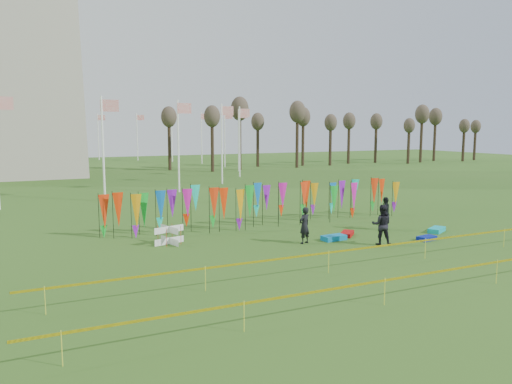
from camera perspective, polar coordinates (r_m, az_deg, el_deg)
name	(u,v)px	position (r m, az deg, el deg)	size (l,w,h in m)	color
ground	(331,254)	(22.98, 8.59, -6.97)	(160.00, 160.00, 0.00)	#2A5217
flagpole_ring	(5,141)	(66.47, -26.73, 5.19)	(57.40, 56.16, 8.00)	white
banner_row	(267,200)	(28.82, 1.27, -0.92)	(18.64, 0.64, 2.38)	black
caution_tape_near	(362,249)	(20.70, 11.99, -6.44)	(26.00, 0.02, 0.90)	#FCE405
caution_tape_far	(431,274)	(17.97, 19.34, -8.83)	(26.00, 0.02, 0.90)	#FCE405
tree_line	(346,124)	(76.66, 10.25, 7.68)	(53.92, 1.92, 7.84)	#38291C
box_kite	(169,235)	(24.73, -9.87, -4.88)	(0.82, 0.82, 0.92)	red
person_left	(304,225)	(24.58, 5.56, -3.82)	(0.66, 0.48, 1.80)	black
person_mid	(382,225)	(24.94, 14.18, -3.65)	(0.96, 0.59, 1.97)	black
person_right	(386,213)	(28.56, 14.59, -2.39)	(1.09, 0.62, 1.86)	black
kite_bag_turquoise	(334,238)	(25.64, 8.88, -5.18)	(1.24, 0.62, 0.25)	#0C78B5
kite_bag_blue	(427,238)	(26.75, 18.92, -5.01)	(1.01, 0.53, 0.21)	#091B92
kite_bag_red	(347,234)	(26.74, 10.35, -4.72)	(1.20, 0.55, 0.22)	#AE0B0B
kite_bag_teal	(437,230)	(28.98, 19.94, -4.08)	(1.27, 0.61, 0.24)	#0DADB7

